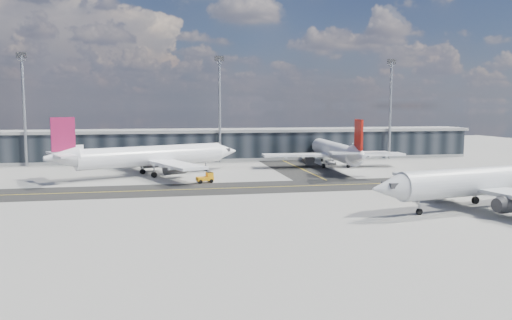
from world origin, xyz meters
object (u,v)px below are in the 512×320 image
(airliner_af, at_px, (150,156))
(airliner_near, at_px, (491,181))
(baggage_tug, at_px, (206,177))
(airliner_redtail, at_px, (336,151))
(service_van, at_px, (331,162))

(airliner_af, distance_m, airliner_near, 68.82)
(airliner_af, height_order, baggage_tug, airliner_af)
(airliner_near, bearing_deg, airliner_redtail, -4.46)
(baggage_tug, relative_size, service_van, 0.71)
(service_van, bearing_deg, airliner_af, -155.49)
(airliner_redtail, height_order, service_van, airliner_redtail)
(airliner_redtail, relative_size, service_van, 8.32)
(service_van, bearing_deg, airliner_redtail, -92.69)
(airliner_af, bearing_deg, service_van, 82.64)
(airliner_af, xyz_separation_m, baggage_tug, (11.42, -12.45, -3.31))
(airliner_near, distance_m, service_van, 59.23)
(airliner_af, height_order, service_van, airliner_af)
(airliner_af, relative_size, service_van, 8.34)
(airliner_af, relative_size, airliner_near, 1.01)
(airliner_af, xyz_separation_m, service_van, (46.83, 13.41, -3.65))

